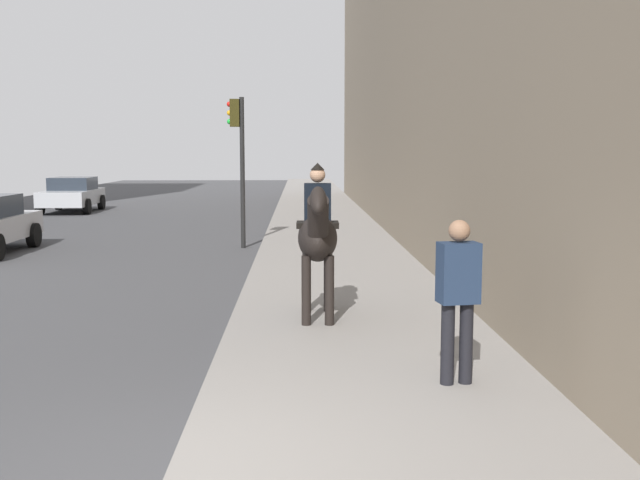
% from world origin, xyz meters
% --- Properties ---
extents(mounted_horse_near, '(2.15, 0.61, 2.23)m').
position_xyz_m(mounted_horse_near, '(5.18, -1.26, 1.33)').
color(mounted_horse_near, black).
rests_on(mounted_horse_near, sidewalk_slab).
extents(pedestrian_greeting, '(0.32, 0.44, 1.70)m').
position_xyz_m(pedestrian_greeting, '(2.16, -2.62, 1.10)').
color(pedestrian_greeting, black).
rests_on(pedestrian_greeting, sidewalk_slab).
extents(car_near_lane, '(4.18, 2.17, 1.44)m').
position_xyz_m(car_near_lane, '(25.85, 8.45, 0.75)').
color(car_near_lane, '#B7BABF').
rests_on(car_near_lane, ground).
extents(traffic_light_near_curb, '(0.20, 0.44, 3.88)m').
position_xyz_m(traffic_light_near_curb, '(14.00, 0.55, 2.60)').
color(traffic_light_near_curb, black).
rests_on(traffic_light_near_curb, ground).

